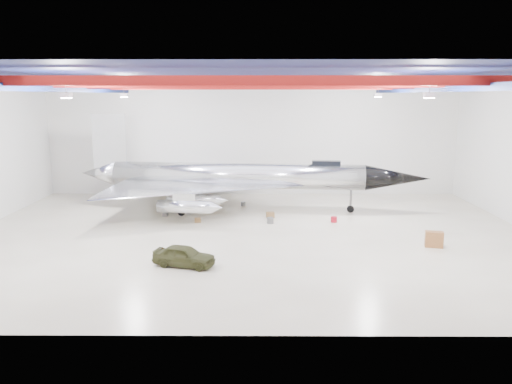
{
  "coord_description": "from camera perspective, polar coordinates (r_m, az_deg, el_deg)",
  "views": [
    {
      "loc": [
        0.63,
        -33.94,
        9.71
      ],
      "look_at": [
        0.43,
        2.0,
        2.71
      ],
      "focal_mm": 35.0,
      "sensor_mm": 36.0,
      "label": 1
    }
  ],
  "objects": [
    {
      "name": "crate_ply",
      "position": [
        39.01,
        -6.68,
        -3.21
      ],
      "size": [
        0.54,
        0.46,
        0.34
      ],
      "primitive_type": "cube",
      "rotation": [
        0.0,
        0.0,
        0.16
      ],
      "color": "olive",
      "rests_on": "floor"
    },
    {
      "name": "toolbox_red",
      "position": [
        43.66,
        -5.85,
        -1.68
      ],
      "size": [
        0.48,
        0.41,
        0.29
      ],
      "primitive_type": "cube",
      "rotation": [
        0.0,
        0.0,
        -0.19
      ],
      "color": "#A71020",
      "rests_on": "floor"
    },
    {
      "name": "engine_drum",
      "position": [
        38.39,
        1.63,
        -3.27
      ],
      "size": [
        0.61,
        0.61,
        0.47
      ],
      "primitive_type": "cylinder",
      "rotation": [
        0.0,
        0.0,
        0.2
      ],
      "color": "#59595B",
      "rests_on": "floor"
    },
    {
      "name": "parts_bin",
      "position": [
        40.2,
        1.65,
        -2.63
      ],
      "size": [
        0.68,
        0.57,
        0.45
      ],
      "primitive_type": "cube",
      "rotation": [
        0.0,
        0.0,
        0.1
      ],
      "color": "olive",
      "rests_on": "floor"
    },
    {
      "name": "floor",
      "position": [
        35.31,
        -0.72,
        -4.94
      ],
      "size": [
        40.0,
        40.0,
        0.0
      ],
      "primitive_type": "plane",
      "color": "#C1B499",
      "rests_on": "ground"
    },
    {
      "name": "jet_aircraft",
      "position": [
        42.49,
        -2.21,
        1.48
      ],
      "size": [
        29.86,
        18.66,
        8.14
      ],
      "rotation": [
        0.0,
        0.0,
        -0.1
      ],
      "color": "silver",
      "rests_on": "floor"
    },
    {
      "name": "spares_box",
      "position": [
        44.42,
        -1.47,
        -1.35
      ],
      "size": [
        0.55,
        0.55,
        0.38
      ],
      "primitive_type": "cylinder",
      "rotation": [
        0.0,
        0.0,
        -0.36
      ],
      "color": "#59595B",
      "rests_on": "floor"
    },
    {
      "name": "tool_chest",
      "position": [
        39.22,
        8.9,
        -3.12
      ],
      "size": [
        0.6,
        0.6,
        0.43
      ],
      "primitive_type": "cylinder",
      "rotation": [
        0.0,
        0.0,
        -0.3
      ],
      "color": "#A71020",
      "rests_on": "floor"
    },
    {
      "name": "ceiling_structure",
      "position": [
        33.95,
        -0.76,
        12.06
      ],
      "size": [
        39.5,
        29.5,
        1.08
      ],
      "color": "maroon",
      "rests_on": "ceiling"
    },
    {
      "name": "desk",
      "position": [
        34.43,
        19.68,
        -5.12
      ],
      "size": [
        1.23,
        0.82,
        1.04
      ],
      "primitive_type": "cube",
      "rotation": [
        0.0,
        0.0,
        -0.24
      ],
      "color": "brown",
      "rests_on": "floor"
    },
    {
      "name": "crate_small",
      "position": [
        41.3,
        -10.33,
        -2.55
      ],
      "size": [
        0.46,
        0.39,
        0.28
      ],
      "primitive_type": "cube",
      "rotation": [
        0.0,
        0.0,
        -0.18
      ],
      "color": "#59595B",
      "rests_on": "floor"
    },
    {
      "name": "jeep",
      "position": [
        29.23,
        -8.23,
        -7.22
      ],
      "size": [
        3.87,
        2.37,
        1.23
      ],
      "primitive_type": "imported",
      "rotation": [
        0.0,
        0.0,
        1.3
      ],
      "color": "#38391C",
      "rests_on": "floor"
    },
    {
      "name": "ceiling",
      "position": [
        33.97,
        -0.76,
        13.2
      ],
      "size": [
        40.0,
        40.0,
        0.0
      ],
      "primitive_type": "plane",
      "rotation": [
        3.14,
        0.0,
        0.0
      ],
      "color": "#0A0F38",
      "rests_on": "wall_back"
    },
    {
      "name": "wall_back",
      "position": [
        49.12,
        -0.42,
        6.11
      ],
      "size": [
        40.0,
        0.0,
        40.0
      ],
      "primitive_type": "plane",
      "rotation": [
        1.57,
        0.0,
        0.0
      ],
      "color": "silver",
      "rests_on": "floor"
    }
  ]
}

